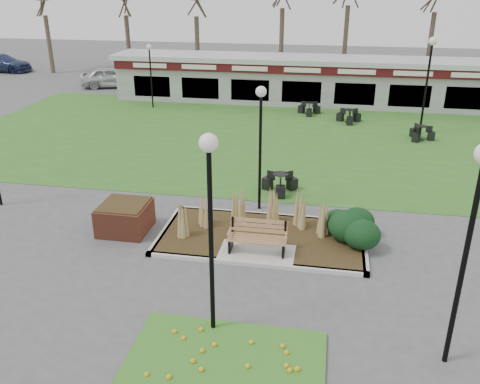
% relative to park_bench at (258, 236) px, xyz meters
% --- Properties ---
extents(ground, '(100.00, 100.00, 0.00)m').
position_rel_park_bench_xyz_m(ground, '(0.00, -0.25, -0.59)').
color(ground, '#515154').
rests_on(ground, ground).
extents(lawn, '(34.00, 16.00, 0.02)m').
position_rel_park_bench_xyz_m(lawn, '(0.00, 11.75, -0.58)').
color(lawn, '#35641F').
rests_on(lawn, ground).
extents(flower_bed, '(4.20, 3.00, 0.16)m').
position_rel_park_bench_xyz_m(flower_bed, '(0.00, -4.85, -0.52)').
color(flower_bed, '#367020').
rests_on(flower_bed, ground).
extents(planting_bed, '(6.75, 3.40, 1.27)m').
position_rel_park_bench_xyz_m(planting_bed, '(1.27, 1.10, -0.22)').
color(planting_bed, '#2D2312').
rests_on(planting_bed, ground).
extents(park_bench, '(1.70, 0.66, 0.93)m').
position_rel_park_bench_xyz_m(park_bench, '(0.00, 0.00, 0.00)').
color(park_bench, '#977044').
rests_on(park_bench, ground).
extents(brick_planter, '(1.50, 1.50, 0.95)m').
position_rel_park_bench_xyz_m(brick_planter, '(-4.40, 0.75, -0.11)').
color(brick_planter, brown).
rests_on(brick_planter, ground).
extents(food_pavilion, '(24.60, 3.40, 2.90)m').
position_rel_park_bench_xyz_m(food_pavilion, '(0.00, 19.71, 0.89)').
color(food_pavilion, gray).
rests_on(food_pavilion, ground).
extents(lamp_post_near_left, '(0.39, 0.39, 4.74)m').
position_rel_park_bench_xyz_m(lamp_post_near_left, '(-0.50, -3.62, 2.86)').
color(lamp_post_near_left, black).
rests_on(lamp_post_near_left, ground).
extents(lamp_post_near_right, '(0.40, 0.40, 4.86)m').
position_rel_park_bench_xyz_m(lamp_post_near_right, '(4.60, -3.75, 2.95)').
color(lamp_post_near_right, black).
rests_on(lamp_post_near_right, ground).
extents(lamp_post_mid_right, '(0.36, 0.36, 4.32)m').
position_rel_park_bench_xyz_m(lamp_post_mid_right, '(-0.41, 3.18, 2.56)').
color(lamp_post_mid_right, black).
rests_on(lamp_post_mid_right, ground).
extents(lamp_post_far_right, '(0.40, 0.40, 4.86)m').
position_rel_park_bench_xyz_m(lamp_post_far_right, '(6.47, 13.71, 2.95)').
color(lamp_post_far_right, black).
rests_on(lamp_post_far_right, ground).
extents(lamp_post_far_left, '(0.32, 0.32, 3.82)m').
position_rel_park_bench_xyz_m(lamp_post_far_left, '(-9.07, 16.75, 2.20)').
color(lamp_post_far_left, black).
rests_on(lamp_post_far_left, ground).
extents(bistro_set_a, '(1.39, 1.30, 0.74)m').
position_rel_park_bench_xyz_m(bistro_set_a, '(0.15, 4.75, -0.32)').
color(bistro_set_a, black).
rests_on(bistro_set_a, ground).
extents(bistro_set_b, '(1.38, 1.24, 0.73)m').
position_rel_park_bench_xyz_m(bistro_set_b, '(2.88, 15.32, -0.32)').
color(bistro_set_b, black).
rests_on(bistro_set_b, ground).
extents(bistro_set_c, '(1.15, 1.32, 0.70)m').
position_rel_park_bench_xyz_m(bistro_set_c, '(6.34, 12.66, -0.33)').
color(bistro_set_c, black).
rests_on(bistro_set_c, ground).
extents(bistro_set_d, '(1.34, 1.19, 0.71)m').
position_rel_park_bench_xyz_m(bistro_set_d, '(0.59, 16.75, -0.33)').
color(bistro_set_d, black).
rests_on(bistro_set_d, ground).
extents(car_silver, '(4.67, 3.00, 1.48)m').
position_rel_park_bench_xyz_m(car_silver, '(-14.11, 22.18, 0.15)').
color(car_silver, silver).
rests_on(car_silver, ground).
extents(car_black, '(4.58, 1.74, 1.49)m').
position_rel_park_bench_xyz_m(car_black, '(-12.18, 26.75, 0.16)').
color(car_black, black).
rests_on(car_black, ground).
extents(car_blue, '(5.05, 2.08, 1.46)m').
position_rel_park_bench_xyz_m(car_blue, '(-26.00, 26.75, 0.14)').
color(car_blue, navy).
rests_on(car_blue, ground).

